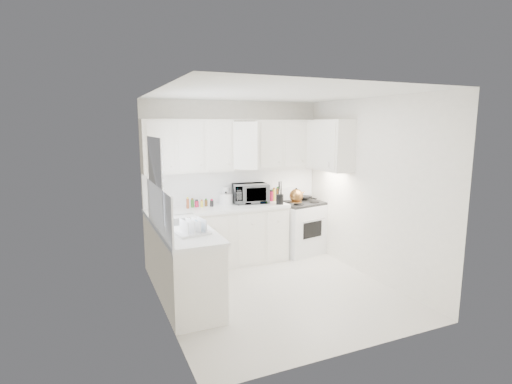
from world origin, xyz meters
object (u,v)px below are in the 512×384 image
stove (300,220)px  dish_rack (193,226)px  tea_kettle (296,195)px  utensil_crock (280,192)px  microwave (250,191)px  rice_cooker (226,198)px

stove → dish_rack: stove is taller
tea_kettle → dish_rack: size_ratio=0.76×
utensil_crock → dish_rack: size_ratio=1.03×
microwave → dish_rack: microwave is taller
utensil_crock → dish_rack: 2.11m
tea_kettle → rice_cooker: 1.18m
utensil_crock → rice_cooker: bearing=158.4°
utensil_crock → microwave: bearing=141.1°
tea_kettle → utensil_crock: size_ratio=0.73×
microwave → dish_rack: (-1.36, -1.50, -0.09)m
utensil_crock → dish_rack: utensil_crock is taller
rice_cooker → dish_rack: bearing=-118.6°
tea_kettle → utensil_crock: (-0.34, -0.06, 0.07)m
rice_cooker → utensil_crock: bearing=-18.2°
rice_cooker → utensil_crock: utensil_crock is taller
microwave → rice_cooker: size_ratio=2.69×
utensil_crock → stove: bearing=23.4°
stove → rice_cooker: rice_cooker is taller
rice_cooker → microwave: bearing=2.6°
tea_kettle → dish_rack: bearing=-140.3°
rice_cooker → utensil_crock: (0.81, -0.32, 0.09)m
stove → microwave: size_ratio=2.04×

